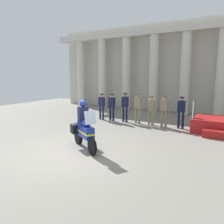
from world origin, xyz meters
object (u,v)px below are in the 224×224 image
(reviewing_stand, at_px, (223,126))
(officer_in_row_1, at_px, (112,105))
(officer_in_row_0, at_px, (102,104))
(officer_in_row_2, at_px, (125,105))
(officer_in_row_4, at_px, (151,108))
(officer_in_row_5, at_px, (164,109))
(motorcycle_with_rider, at_px, (84,129))
(officer_in_row_6, at_px, (181,110))
(officer_in_row_3, at_px, (138,106))

(reviewing_stand, xyz_separation_m, officer_in_row_1, (-6.22, -0.25, 0.64))
(officer_in_row_0, height_order, officer_in_row_1, officer_in_row_1)
(officer_in_row_2, bearing_deg, reviewing_stand, 177.85)
(officer_in_row_0, relative_size, officer_in_row_4, 1.00)
(officer_in_row_5, relative_size, motorcycle_with_rider, 0.90)
(reviewing_stand, relative_size, motorcycle_with_rider, 1.47)
(reviewing_stand, relative_size, officer_in_row_5, 1.63)
(motorcycle_with_rider, bearing_deg, reviewing_stand, 81.42)
(reviewing_stand, bearing_deg, officer_in_row_5, -175.08)
(officer_in_row_0, relative_size, officer_in_row_2, 0.94)
(officer_in_row_6, bearing_deg, officer_in_row_5, 5.66)
(officer_in_row_1, distance_m, officer_in_row_4, 2.51)
(officer_in_row_2, distance_m, officer_in_row_5, 2.47)
(officer_in_row_2, xyz_separation_m, officer_in_row_4, (1.65, 0.01, -0.07))
(officer_in_row_2, relative_size, motorcycle_with_rider, 0.92)
(officer_in_row_5, bearing_deg, officer_in_row_6, -174.34)
(officer_in_row_3, bearing_deg, officer_in_row_6, 176.16)
(officer_in_row_5, height_order, motorcycle_with_rider, motorcycle_with_rider)
(officer_in_row_5, bearing_deg, officer_in_row_3, -8.92)
(officer_in_row_1, relative_size, officer_in_row_5, 0.97)
(officer_in_row_0, distance_m, officer_in_row_6, 4.98)
(officer_in_row_5, bearing_deg, officer_in_row_1, -3.34)
(officer_in_row_5, height_order, officer_in_row_6, officer_in_row_5)
(reviewing_stand, xyz_separation_m, officer_in_row_5, (-2.91, -0.25, 0.67))
(officer_in_row_4, bearing_deg, officer_in_row_1, 0.28)
(officer_in_row_2, distance_m, officer_in_row_3, 0.82)
(officer_in_row_2, xyz_separation_m, officer_in_row_5, (2.47, -0.15, -0.03))
(officer_in_row_1, distance_m, officer_in_row_3, 1.68)
(officer_in_row_0, xyz_separation_m, officer_in_row_2, (1.64, 0.08, 0.06))
(officer_in_row_4, distance_m, officer_in_row_5, 0.83)
(reviewing_stand, distance_m, officer_in_row_6, 2.14)
(officer_in_row_2, bearing_deg, officer_in_row_1, 6.16)
(officer_in_row_5, bearing_deg, officer_in_row_0, -4.23)
(officer_in_row_2, xyz_separation_m, officer_in_row_6, (3.34, -0.01, -0.03))
(officer_in_row_2, bearing_deg, officer_in_row_3, 177.95)
(motorcycle_with_rider, bearing_deg, officer_in_row_4, 113.29)
(officer_in_row_1, xyz_separation_m, officer_in_row_5, (3.31, -0.00, 0.03))
(officer_in_row_1, bearing_deg, officer_in_row_0, -7.93)
(officer_in_row_1, xyz_separation_m, motorcycle_with_rider, (1.76, -5.08, -0.19))
(reviewing_stand, distance_m, officer_in_row_2, 5.42)
(officer_in_row_0, xyz_separation_m, officer_in_row_5, (4.11, -0.07, 0.04))
(officer_in_row_4, bearing_deg, officer_in_row_2, -2.77)
(officer_in_row_2, distance_m, officer_in_row_4, 1.66)
(officer_in_row_4, xyz_separation_m, officer_in_row_6, (1.69, -0.02, 0.04))
(officer_in_row_6, bearing_deg, officer_in_row_1, -1.45)
(reviewing_stand, bearing_deg, officer_in_row_3, -178.90)
(motorcycle_with_rider, bearing_deg, officer_in_row_0, 147.73)
(officer_in_row_4, bearing_deg, officer_in_row_0, -1.70)
(officer_in_row_0, bearing_deg, officer_in_row_4, 178.30)
(officer_in_row_2, relative_size, officer_in_row_5, 1.03)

